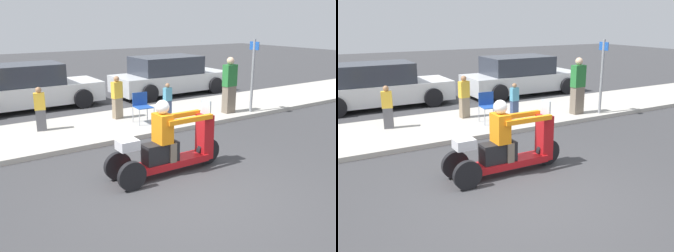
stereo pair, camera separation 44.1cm
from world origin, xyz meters
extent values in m
plane|color=#38383A|center=(0.00, 0.00, 0.00)|extent=(60.00, 60.00, 0.00)
cube|color=#B2ADA3|center=(0.00, 4.60, 0.06)|extent=(28.00, 2.80, 0.12)
cylinder|color=black|center=(1.12, 1.07, 0.26)|extent=(0.53, 0.10, 0.53)
cylinder|color=black|center=(-0.79, 0.79, 0.26)|extent=(0.53, 0.10, 0.53)
cylinder|color=black|center=(-0.79, 1.35, 0.26)|extent=(0.53, 0.10, 0.53)
cube|color=#AD1419|center=(0.14, 1.07, 0.21)|extent=(1.71, 0.39, 0.13)
cube|color=black|center=(-0.03, 1.07, 0.47)|extent=(0.68, 0.31, 0.38)
cube|color=#AD1419|center=(1.02, 1.07, 0.60)|extent=(0.24, 0.31, 0.90)
cube|color=silver|center=(1.04, 1.07, 1.20)|extent=(0.03, 0.28, 0.30)
cube|color=silver|center=(-0.72, 1.07, 0.74)|extent=(0.36, 0.31, 0.18)
cube|color=orange|center=(0.02, 1.07, 0.93)|extent=(0.26, 0.38, 0.55)
sphere|color=white|center=(0.02, 1.07, 1.33)|extent=(0.26, 0.26, 0.26)
cube|color=#726656|center=(0.15, 0.95, 0.47)|extent=(0.14, 0.14, 0.38)
cube|color=#726656|center=(0.15, 1.19, 0.47)|extent=(0.14, 0.14, 0.38)
cube|color=orange|center=(0.52, 0.87, 1.07)|extent=(1.00, 0.09, 0.09)
cube|color=orange|center=(0.52, 1.27, 1.07)|extent=(1.00, 0.09, 0.09)
cube|color=#726656|center=(4.11, 3.76, 0.53)|extent=(0.38, 0.27, 0.81)
cube|color=#267233|center=(4.11, 3.76, 1.26)|extent=(0.42, 0.27, 0.65)
sphere|color=beige|center=(4.11, 3.76, 1.69)|extent=(0.22, 0.22, 0.22)
cube|color=#38476B|center=(2.26, 4.34, 0.36)|extent=(0.23, 0.17, 0.48)
cube|color=#4C99B7|center=(2.26, 4.34, 0.79)|extent=(0.25, 0.17, 0.38)
sphere|color=#9E704C|center=(2.26, 4.34, 1.05)|extent=(0.13, 0.13, 0.13)
cube|color=gray|center=(0.97, 4.98, 0.42)|extent=(0.29, 0.22, 0.59)
cube|color=gold|center=(0.97, 4.98, 0.95)|extent=(0.32, 0.22, 0.47)
sphere|color=#9E704C|center=(0.97, 4.98, 1.26)|extent=(0.16, 0.16, 0.16)
cube|color=#515156|center=(-1.20, 4.93, 0.39)|extent=(0.28, 0.22, 0.55)
cube|color=gold|center=(-1.20, 4.93, 0.88)|extent=(0.30, 0.23, 0.43)
sphere|color=#9E704C|center=(-1.20, 4.93, 1.18)|extent=(0.15, 0.15, 0.15)
cylinder|color=#A5A8AD|center=(1.10, 3.92, 0.34)|extent=(0.02, 0.02, 0.44)
cylinder|color=#A5A8AD|center=(1.54, 3.89, 0.34)|extent=(0.02, 0.02, 0.44)
cylinder|color=#A5A8AD|center=(1.13, 4.36, 0.34)|extent=(0.02, 0.02, 0.44)
cylinder|color=#A5A8AD|center=(1.57, 4.33, 0.34)|extent=(0.02, 0.02, 0.44)
cube|color=#1E479E|center=(1.33, 4.13, 0.57)|extent=(0.47, 0.47, 0.02)
cube|color=#1E479E|center=(1.35, 4.35, 0.75)|extent=(0.44, 0.06, 0.38)
cube|color=silver|center=(-0.72, 8.13, 0.50)|extent=(4.69, 1.73, 0.64)
cube|color=#2D333D|center=(-0.96, 8.13, 1.15)|extent=(2.58, 1.55, 0.67)
cylinder|color=black|center=(0.80, 7.27, 0.32)|extent=(0.64, 0.22, 0.64)
cylinder|color=black|center=(0.80, 9.00, 0.32)|extent=(0.64, 0.22, 0.64)
cube|color=silver|center=(4.65, 7.75, 0.50)|extent=(4.67, 1.81, 0.64)
cube|color=#2D333D|center=(4.42, 7.75, 1.16)|extent=(2.57, 1.63, 0.67)
cylinder|color=black|center=(6.17, 6.84, 0.32)|extent=(0.64, 0.22, 0.64)
cylinder|color=black|center=(6.17, 8.65, 0.32)|extent=(0.64, 0.22, 0.64)
cylinder|color=black|center=(3.13, 6.84, 0.32)|extent=(0.64, 0.22, 0.64)
cylinder|color=black|center=(3.13, 8.65, 0.32)|extent=(0.64, 0.22, 0.64)
cylinder|color=gray|center=(4.74, 3.45, 1.22)|extent=(0.08, 0.08, 2.20)
cube|color=#1E51AD|center=(4.74, 3.45, 2.12)|extent=(0.02, 0.36, 0.24)
camera|label=1|loc=(-3.54, -4.55, 2.88)|focal=40.00mm
camera|label=2|loc=(-3.17, -4.77, 2.88)|focal=40.00mm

